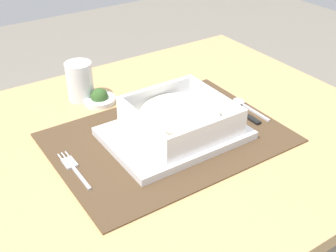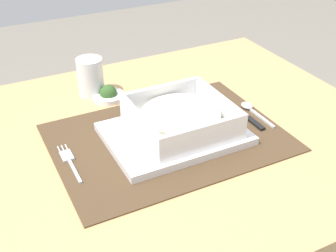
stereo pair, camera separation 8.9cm
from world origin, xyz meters
name	(u,v)px [view 1 (the left image)]	position (x,y,z in m)	size (l,w,h in m)	color
dining_table	(157,172)	(0.00, 0.00, 0.62)	(1.00, 0.78, 0.71)	tan
placemat	(168,138)	(0.02, -0.02, 0.72)	(0.47, 0.34, 0.00)	#4C3823
serving_plate	(174,133)	(0.03, -0.02, 0.73)	(0.28, 0.21, 0.02)	white
porridge_bowl	(180,118)	(0.05, -0.02, 0.75)	(0.19, 0.19, 0.06)	white
fork	(73,167)	(-0.19, -0.01, 0.72)	(0.02, 0.13, 0.00)	silver
spoon	(242,104)	(0.24, 0.00, 0.72)	(0.02, 0.12, 0.01)	silver
butter_knife	(240,112)	(0.21, -0.03, 0.72)	(0.01, 0.14, 0.01)	black
drinking_glass	(80,82)	(-0.06, 0.24, 0.76)	(0.06, 0.06, 0.09)	white
condiment_saucer	(100,98)	(-0.03, 0.20, 0.72)	(0.08, 0.08, 0.04)	white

